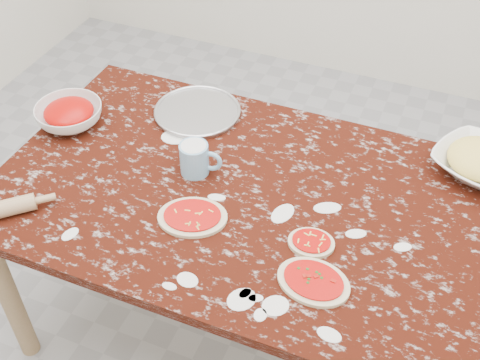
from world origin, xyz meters
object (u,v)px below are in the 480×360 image
worktable (240,209)px  flour_mug (196,158)px  sauce_bowl (70,115)px  cheese_bowl (479,164)px  pizza_tray (197,112)px

worktable → flour_mug: 0.23m
sauce_bowl → cheese_bowl: size_ratio=0.85×
flour_mug → cheese_bowl: bearing=22.3°
pizza_tray → worktable: bearing=-47.0°
pizza_tray → cheese_bowl: 1.01m
flour_mug → worktable: bearing=-10.8°
worktable → sauce_bowl: size_ratio=6.60×
worktable → pizza_tray: bearing=133.0°
worktable → pizza_tray: 0.46m
sauce_bowl → flour_mug: size_ratio=1.68×
pizza_tray → cheese_bowl: (1.01, 0.06, 0.03)m
sauce_bowl → flour_mug: 0.55m
cheese_bowl → flour_mug: 0.94m
pizza_tray → flour_mug: (0.14, -0.30, 0.05)m
worktable → flour_mug: flour_mug is taller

